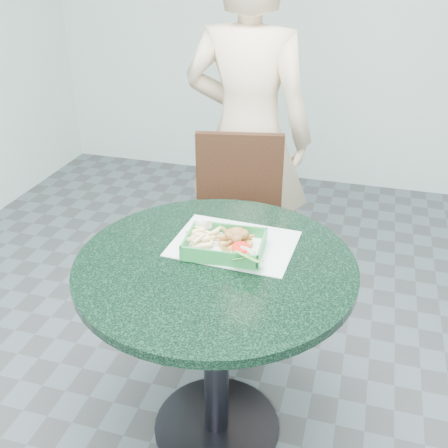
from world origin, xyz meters
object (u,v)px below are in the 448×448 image
(diner_person, at_px, (248,114))
(food_basket, at_px, (225,252))
(cafe_table, at_px, (216,308))
(sauce_ramekin, at_px, (204,227))
(crab_sandwich, at_px, (236,242))
(dining_chair, at_px, (233,224))

(diner_person, bearing_deg, food_basket, 102.66)
(cafe_table, bearing_deg, diner_person, 97.81)
(diner_person, relative_size, sauce_ramekin, 34.76)
(cafe_table, xyz_separation_m, crab_sandwich, (0.05, 0.08, 0.22))
(diner_person, relative_size, food_basket, 7.57)
(food_basket, distance_m, crab_sandwich, 0.05)
(dining_chair, bearing_deg, diner_person, 81.09)
(cafe_table, relative_size, diner_person, 0.47)
(cafe_table, height_order, food_basket, food_basket)
(food_basket, xyz_separation_m, sauce_ramekin, (-0.10, 0.09, 0.03))
(cafe_table, relative_size, crab_sandwich, 8.23)
(cafe_table, distance_m, food_basket, 0.20)
(cafe_table, bearing_deg, crab_sandwich, 60.83)
(diner_person, height_order, food_basket, diner_person)
(food_basket, xyz_separation_m, crab_sandwich, (0.03, 0.02, 0.03))
(dining_chair, relative_size, crab_sandwich, 8.45)
(diner_person, bearing_deg, crab_sandwich, 104.94)
(dining_chair, xyz_separation_m, sauce_ramekin, (0.03, -0.53, 0.27))
(crab_sandwich, bearing_deg, dining_chair, 105.76)
(dining_chair, bearing_deg, food_basket, -88.74)
(diner_person, bearing_deg, dining_chair, 95.68)
(sauce_ramekin, bearing_deg, food_basket, -40.66)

